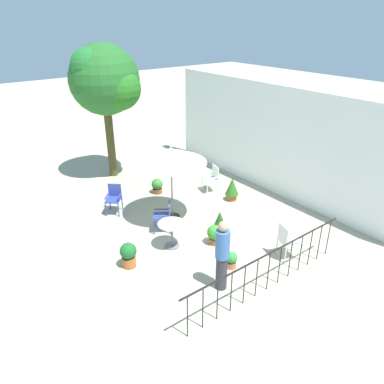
{
  "coord_description": "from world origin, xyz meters",
  "views": [
    {
      "loc": [
        7.64,
        -5.37,
        5.67
      ],
      "look_at": [
        0.0,
        0.48,
        1.01
      ],
      "focal_mm": 34.45,
      "sensor_mm": 36.0,
      "label": 1
    }
  ],
  "objects": [
    {
      "name": "patio_chair_0",
      "position": [
        -0.1,
        -0.42,
        0.52
      ],
      "size": [
        0.65,
        0.66,
        0.88
      ],
      "color": "#374894",
      "rests_on": "ground"
    },
    {
      "name": "terrace_railing",
      "position": [
        3.43,
        0.0,
        0.69
      ],
      "size": [
        0.03,
        4.89,
        1.01
      ],
      "color": "black",
      "rests_on": "ground"
    },
    {
      "name": "potted_plant_1",
      "position": [
        1.29,
        0.27,
        0.3
      ],
      "size": [
        0.41,
        0.41,
        0.56
      ],
      "color": "brown",
      "rests_on": "ground"
    },
    {
      "name": "potted_plant_4",
      "position": [
        -0.37,
        2.45,
        0.43
      ],
      "size": [
        0.45,
        0.45,
        0.79
      ],
      "color": "#9F5329",
      "rests_on": "ground"
    },
    {
      "name": "cafe_table_0",
      "position": [
        0.7,
        -0.73,
        0.5
      ],
      "size": [
        0.73,
        0.73,
        0.71
      ],
      "color": "white",
      "rests_on": "ground"
    },
    {
      "name": "patio_chair_3",
      "position": [
        2.88,
        1.3,
        0.55
      ],
      "size": [
        0.59,
        0.62,
        0.95
      ],
      "color": "white",
      "rests_on": "ground"
    },
    {
      "name": "patio_chair_2",
      "position": [
        -1.31,
        2.38,
        0.54
      ],
      "size": [
        0.56,
        0.54,
        0.93
      ],
      "color": "white",
      "rests_on": "ground"
    },
    {
      "name": "shade_tree",
      "position": [
        -4.69,
        0.29,
        3.61
      ],
      "size": [
        2.59,
        2.46,
        4.84
      ],
      "color": "#463F1D",
      "rests_on": "ground"
    },
    {
      "name": "potted_plant_5",
      "position": [
        0.77,
        -2.07,
        0.35
      ],
      "size": [
        0.42,
        0.42,
        0.66
      ],
      "color": "#BA632F",
      "rests_on": "ground"
    },
    {
      "name": "potted_plant_0",
      "position": [
        2.34,
        -0.09,
        0.22
      ],
      "size": [
        0.29,
        0.29,
        0.43
      ],
      "color": "#C9693C",
      "rests_on": "ground"
    },
    {
      "name": "potted_plant_3",
      "position": [
        0.98,
        0.71,
        0.36
      ],
      "size": [
        0.37,
        0.37,
        0.72
      ],
      "color": "#C9723D",
      "rests_on": "ground"
    },
    {
      "name": "standing_person",
      "position": [
        2.75,
        -0.79,
        0.9
      ],
      "size": [
        0.45,
        0.45,
        1.74
      ],
      "color": "#33333D",
      "rests_on": "ground"
    },
    {
      "name": "patio_umbrella_0",
      "position": [
        -0.55,
        0.15,
        2.04
      ],
      "size": [
        2.06,
        2.06,
        2.32
      ],
      "color": "#2D2D2D",
      "rests_on": "ground"
    },
    {
      "name": "potted_plant_2",
      "position": [
        -2.35,
        0.75,
        0.27
      ],
      "size": [
        0.39,
        0.39,
        0.53
      ],
      "color": "brown",
      "rests_on": "ground"
    },
    {
      "name": "ground_plane",
      "position": [
        0.0,
        0.0,
        0.0
      ],
      "size": [
        60.0,
        60.0,
        0.0
      ],
      "primitive_type": "plane",
      "color": "#AFA689"
    },
    {
      "name": "patio_chair_1",
      "position": [
        -2.0,
        -1.06,
        0.53
      ],
      "size": [
        0.65,
        0.65,
        0.9
      ],
      "color": "#314091",
      "rests_on": "ground"
    },
    {
      "name": "villa_facade",
      "position": [
        0.0,
        4.15,
        1.83
      ],
      "size": [
        10.1,
        0.3,
        3.67
      ],
      "primitive_type": "cube",
      "color": "white",
      "rests_on": "ground"
    }
  ]
}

